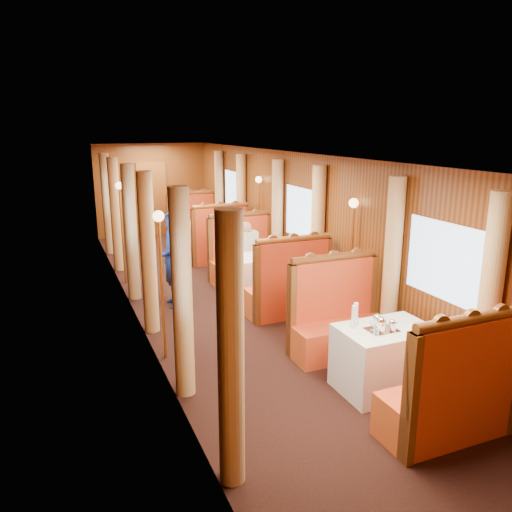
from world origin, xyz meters
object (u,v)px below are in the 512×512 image
teapot_right (392,327)px  fruit_plate (419,327)px  teapot_back (377,323)px  table_mid (263,276)px  table_near (384,359)px  rose_vase_mid (263,246)px  banquette_mid_fwd (288,290)px  table_far (205,237)px  steward (173,259)px  banquette_mid_aft (242,260)px  passenger (247,247)px  tea_tray (382,330)px  banquette_far_aft (194,227)px  banquette_far_fwd (219,244)px  teapot_left (381,327)px  banquette_near_aft (338,323)px  rose_vase_far (207,214)px  banquette_near_fwd (450,398)px

teapot_right → fruit_plate: (0.34, -0.04, -0.04)m
teapot_right → teapot_back: teapot_back is taller
table_mid → table_near: bearing=-90.0°
table_mid → teapot_back: (-0.10, -3.46, 0.44)m
rose_vase_mid → teapot_right: bearing=-89.9°
banquette_mid_fwd → table_far: (0.00, 4.51, -0.05)m
teapot_back → steward: bearing=129.7°
table_near → table_far: bearing=90.0°
banquette_mid_aft → passenger: banquette_mid_aft is taller
banquette_mid_aft → passenger: bearing=-90.0°
passenger → tea_tray: bearing=-91.3°
banquette_far_aft → passenger: 3.76m
table_far → teapot_right: 7.12m
banquette_mid_fwd → teapot_back: size_ratio=8.63×
banquette_far_aft → banquette_far_fwd: bearing=-90.0°
teapot_back → fruit_plate: 0.47m
table_near → banquette_far_aft: size_ratio=0.78×
teapot_left → passenger: 4.36m
table_near → banquette_near_aft: 1.02m
banquette_near_aft → banquette_mid_aft: size_ratio=1.00×
teapot_left → banquette_near_aft: bearing=59.3°
teapot_left → teapot_back: 0.13m
banquette_near_aft → fruit_plate: banquette_near_aft is taller
teapot_left → rose_vase_mid: size_ratio=0.50×
banquette_mid_aft → rose_vase_far: 2.50m
teapot_right → banquette_mid_fwd: bearing=78.8°
banquette_near_aft → banquette_far_aft: 7.00m
banquette_near_fwd → banquette_mid_aft: 5.53m
table_mid → banquette_near_aft: bearing=-90.0°
banquette_far_aft → fruit_plate: 8.18m
teapot_back → rose_vase_mid: 3.43m
teapot_right → teapot_back: 0.18m
teapot_right → table_mid: bearing=78.9°
banquette_near_aft → banquette_far_aft: size_ratio=1.00×
table_near → banquette_near_aft: bearing=90.0°
teapot_back → rose_vase_mid: bearing=106.3°
rose_vase_far → banquette_far_fwd: bearing=-92.0°
banquette_mid_aft → table_far: banquette_mid_aft is taller
banquette_far_aft → teapot_right: size_ratio=9.80×
table_far → teapot_back: teapot_back is taller
table_far → teapot_right: (-0.01, -7.11, 0.43)m
banquette_mid_fwd → teapot_left: 2.61m
banquette_far_aft → banquette_near_aft: bearing=-90.0°
table_near → tea_tray: size_ratio=3.09×
banquette_mid_fwd → passenger: size_ratio=1.76×
banquette_mid_aft → table_far: (0.00, 2.49, -0.05)m
fruit_plate → passenger: bearing=94.2°
banquette_mid_fwd → fruit_plate: 2.68m
teapot_back → rose_vase_mid: size_ratio=0.43×
tea_tray → steward: bearing=111.6°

